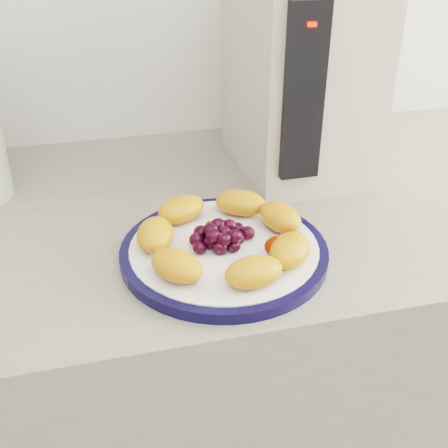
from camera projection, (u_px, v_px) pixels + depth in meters
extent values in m
cube|color=gray|center=(173.00, 413.00, 1.07)|extent=(3.50, 0.60, 0.90)
cube|color=olive|center=(173.00, 424.00, 1.09)|extent=(3.48, 0.58, 0.84)
cylinder|color=black|center=(224.00, 252.00, 0.73)|extent=(0.27, 0.27, 0.01)
cylinder|color=white|center=(224.00, 251.00, 0.73)|extent=(0.25, 0.25, 0.02)
cube|color=beige|center=(299.00, 69.00, 0.90)|extent=(0.19, 0.27, 0.33)
cube|color=black|center=(303.00, 95.00, 0.77)|extent=(0.06, 0.02, 0.25)
cube|color=#FF0C05|center=(312.00, 24.00, 0.71)|extent=(0.01, 0.01, 0.01)
ellipsoid|color=orange|center=(280.00, 217.00, 0.76)|extent=(0.07, 0.08, 0.03)
ellipsoid|color=orange|center=(240.00, 203.00, 0.79)|extent=(0.09, 0.08, 0.03)
ellipsoid|color=orange|center=(181.00, 209.00, 0.77)|extent=(0.09, 0.07, 0.03)
ellipsoid|color=orange|center=(155.00, 234.00, 0.72)|extent=(0.06, 0.08, 0.03)
ellipsoid|color=orange|center=(177.00, 265.00, 0.66)|extent=(0.08, 0.09, 0.03)
ellipsoid|color=orange|center=(254.00, 272.00, 0.65)|extent=(0.08, 0.06, 0.03)
ellipsoid|color=orange|center=(290.00, 250.00, 0.69)|extent=(0.08, 0.09, 0.03)
ellipsoid|color=black|center=(224.00, 240.00, 0.72)|extent=(0.02, 0.02, 0.02)
ellipsoid|color=black|center=(238.00, 238.00, 0.73)|extent=(0.02, 0.02, 0.02)
ellipsoid|color=black|center=(228.00, 233.00, 0.74)|extent=(0.02, 0.02, 0.02)
ellipsoid|color=black|center=(214.00, 234.00, 0.73)|extent=(0.02, 0.02, 0.02)
ellipsoid|color=black|center=(210.00, 242.00, 0.72)|extent=(0.02, 0.02, 0.02)
ellipsoid|color=black|center=(220.00, 247.00, 0.71)|extent=(0.02, 0.02, 0.02)
ellipsoid|color=black|center=(234.00, 246.00, 0.71)|extent=(0.02, 0.02, 0.02)
ellipsoid|color=black|center=(247.00, 233.00, 0.74)|extent=(0.02, 0.02, 0.02)
ellipsoid|color=black|center=(238.00, 228.00, 0.75)|extent=(0.02, 0.02, 0.02)
ellipsoid|color=black|center=(224.00, 226.00, 0.75)|extent=(0.02, 0.02, 0.02)
ellipsoid|color=black|center=(211.00, 228.00, 0.75)|extent=(0.02, 0.02, 0.02)
ellipsoid|color=black|center=(201.00, 232.00, 0.74)|extent=(0.02, 0.02, 0.02)
ellipsoid|color=black|center=(197.00, 240.00, 0.72)|extent=(0.02, 0.02, 0.02)
ellipsoid|color=black|center=(200.00, 248.00, 0.71)|extent=(0.02, 0.02, 0.02)
ellipsoid|color=black|center=(224.00, 232.00, 0.72)|extent=(0.02, 0.02, 0.02)
ellipsoid|color=black|center=(229.00, 226.00, 0.73)|extent=(0.02, 0.02, 0.02)
ellipsoid|color=black|center=(218.00, 225.00, 0.73)|extent=(0.02, 0.02, 0.02)
ellipsoid|color=black|center=(211.00, 230.00, 0.72)|extent=(0.02, 0.02, 0.02)
ellipsoid|color=black|center=(214.00, 236.00, 0.71)|extent=(0.02, 0.02, 0.02)
ellipsoid|color=black|center=(224.00, 239.00, 0.70)|extent=(0.02, 0.02, 0.02)
ellipsoid|color=black|center=(235.00, 236.00, 0.71)|extent=(0.02, 0.02, 0.02)
ellipsoid|color=#C01300|center=(276.00, 246.00, 0.70)|extent=(0.03, 0.03, 0.02)
ellipsoid|color=#C01300|center=(294.00, 240.00, 0.72)|extent=(0.04, 0.03, 0.02)
ellipsoid|color=#C01300|center=(291.00, 254.00, 0.69)|extent=(0.04, 0.04, 0.02)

